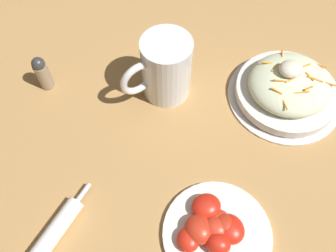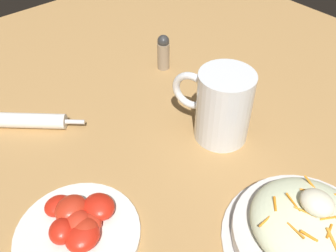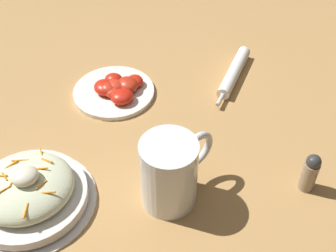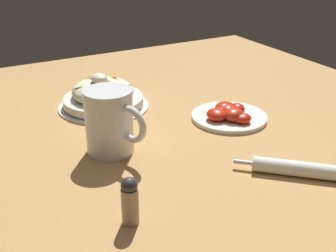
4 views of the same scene
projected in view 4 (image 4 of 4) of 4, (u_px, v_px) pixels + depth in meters
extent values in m
plane|color=#B2844C|center=(167.00, 141.00, 0.96)|extent=(1.43, 1.43, 0.00)
cylinder|color=silver|center=(104.00, 105.00, 1.13)|extent=(0.23, 0.23, 0.01)
cylinder|color=silver|center=(103.00, 100.00, 1.13)|extent=(0.20, 0.20, 0.02)
ellipsoid|color=beige|center=(103.00, 91.00, 1.12)|extent=(0.16, 0.15, 0.06)
cylinder|color=orange|center=(118.00, 86.00, 1.08)|extent=(0.02, 0.02, 0.01)
cylinder|color=orange|center=(103.00, 76.00, 1.17)|extent=(0.03, 0.02, 0.01)
cylinder|color=orange|center=(107.00, 80.00, 1.10)|extent=(0.03, 0.01, 0.00)
cylinder|color=orange|center=(91.00, 89.00, 1.07)|extent=(0.03, 0.01, 0.01)
cylinder|color=orange|center=(98.00, 79.00, 1.12)|extent=(0.01, 0.02, 0.00)
cylinder|color=orange|center=(98.00, 83.00, 1.09)|extent=(0.02, 0.01, 0.00)
cylinder|color=orange|center=(87.00, 78.00, 1.15)|extent=(0.02, 0.02, 0.01)
cylinder|color=orange|center=(109.00, 83.00, 1.09)|extent=(0.03, 0.01, 0.00)
cylinder|color=orange|center=(78.00, 88.00, 1.09)|extent=(0.01, 0.02, 0.01)
cylinder|color=orange|center=(117.00, 79.00, 1.12)|extent=(0.03, 0.01, 0.01)
cylinder|color=orange|center=(96.00, 86.00, 1.07)|extent=(0.02, 0.02, 0.00)
cylinder|color=orange|center=(127.00, 85.00, 1.10)|extent=(0.00, 0.03, 0.00)
cylinder|color=orange|center=(102.00, 77.00, 1.13)|extent=(0.01, 0.02, 0.00)
cylinder|color=orange|center=(113.00, 77.00, 1.13)|extent=(0.02, 0.01, 0.01)
cylinder|color=orange|center=(103.00, 76.00, 1.14)|extent=(0.03, 0.02, 0.01)
cylinder|color=orange|center=(92.00, 79.00, 1.12)|extent=(0.02, 0.01, 0.01)
ellipsoid|color=#EFEACC|center=(99.00, 78.00, 1.09)|extent=(0.05, 0.04, 0.02)
cylinder|color=white|center=(109.00, 121.00, 0.89)|extent=(0.10, 0.10, 0.13)
cylinder|color=#B76B14|center=(110.00, 133.00, 0.90)|extent=(0.09, 0.09, 0.08)
cylinder|color=white|center=(109.00, 111.00, 0.88)|extent=(0.09, 0.09, 0.01)
torus|color=white|center=(131.00, 125.00, 0.85)|extent=(0.08, 0.04, 0.08)
cylinder|color=white|center=(301.00, 169.00, 0.83)|extent=(0.14, 0.15, 0.03)
cylinder|color=silver|center=(243.00, 162.00, 0.85)|extent=(0.03, 0.03, 0.01)
cylinder|color=white|center=(229.00, 117.00, 1.07)|extent=(0.18, 0.18, 0.01)
ellipsoid|color=red|center=(237.00, 109.00, 1.06)|extent=(0.05, 0.05, 0.03)
ellipsoid|color=red|center=(243.00, 118.00, 1.02)|extent=(0.04, 0.04, 0.02)
ellipsoid|color=red|center=(228.00, 111.00, 1.05)|extent=(0.06, 0.06, 0.03)
ellipsoid|color=red|center=(234.00, 115.00, 1.03)|extent=(0.05, 0.06, 0.03)
ellipsoid|color=red|center=(224.00, 108.00, 1.07)|extent=(0.06, 0.06, 0.03)
ellipsoid|color=red|center=(225.00, 107.00, 1.07)|extent=(0.06, 0.06, 0.03)
ellipsoid|color=red|center=(223.00, 111.00, 1.06)|extent=(0.06, 0.06, 0.02)
ellipsoid|color=red|center=(216.00, 115.00, 1.03)|extent=(0.05, 0.05, 0.03)
cylinder|color=gray|center=(130.00, 206.00, 0.69)|extent=(0.03, 0.03, 0.06)
sphere|color=#333333|center=(129.00, 185.00, 0.68)|extent=(0.03, 0.03, 0.03)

